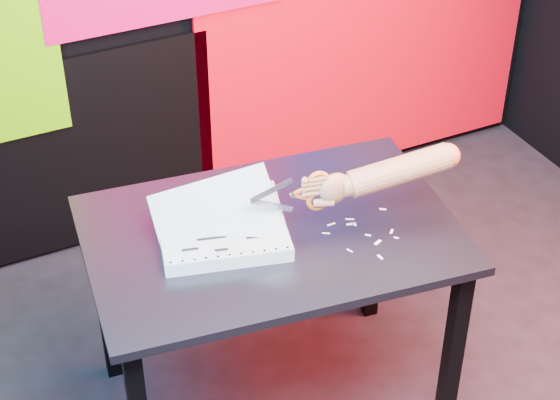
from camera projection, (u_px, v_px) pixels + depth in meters
room at (455, 81)px, 2.33m from camera, size 3.01×3.01×2.71m
backdrop at (243, 3)px, 3.65m from camera, size 2.88×0.05×2.08m
work_table at (271, 256)px, 2.88m from camera, size 1.20×0.88×0.75m
printout_stack at (223, 234)px, 2.76m from camera, size 0.43×0.36×0.20m
scissors at (313, 192)px, 2.73m from camera, size 0.24×0.06×0.14m
hand_forearm at (388, 173)px, 2.76m from camera, size 0.47×0.14×0.15m
paper_clippings at (364, 231)px, 2.81m from camera, size 0.24×0.22×0.00m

